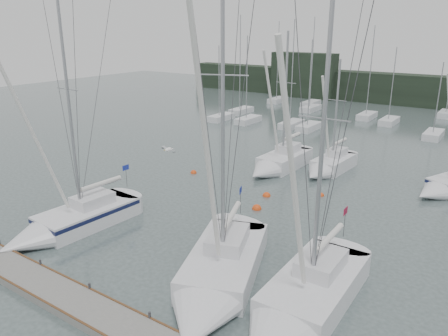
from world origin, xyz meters
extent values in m
plane|color=#42504F|center=(0.00, 0.00, 0.00)|extent=(160.00, 160.00, 0.00)
cube|color=slate|center=(0.00, -5.00, 0.20)|extent=(24.00, 2.00, 0.40)
cube|color=black|center=(0.00, 62.00, 2.50)|extent=(90.00, 4.00, 5.00)
cube|color=black|center=(-20.00, 60.00, 4.00)|extent=(12.00, 3.00, 8.00)
cube|color=silver|center=(-7.87, 35.43, 0.35)|extent=(1.80, 4.50, 0.90)
cylinder|color=#97999E|center=(-7.87, 34.93, 5.95)|extent=(0.12, 0.12, 10.31)
cube|color=silver|center=(-10.37, 35.60, 0.35)|extent=(1.80, 4.50, 0.90)
cylinder|color=#97999E|center=(-10.37, 35.10, 7.12)|extent=(0.12, 0.12, 12.64)
cube|color=silver|center=(-20.53, 34.12, 0.35)|extent=(1.80, 4.50, 0.90)
cylinder|color=#97999E|center=(-20.53, 33.62, 5.49)|extent=(0.12, 0.12, 9.38)
cube|color=silver|center=(6.03, 39.82, 0.35)|extent=(1.80, 4.50, 0.90)
cylinder|color=#97999E|center=(6.03, 39.32, 4.80)|extent=(0.12, 0.12, 8.00)
cube|color=silver|center=(-14.81, 51.99, 0.35)|extent=(1.80, 4.50, 0.90)
cylinder|color=#97999E|center=(-14.81, 51.49, 5.35)|extent=(0.12, 0.12, 9.09)
cube|color=silver|center=(5.19, 54.63, 0.35)|extent=(1.80, 4.50, 0.90)
cube|color=silver|center=(-0.35, 44.82, 0.35)|extent=(1.80, 4.50, 0.90)
cylinder|color=#97999E|center=(-0.35, 44.32, 5.44)|extent=(0.12, 0.12, 9.29)
cube|color=silver|center=(-20.97, 51.99, 0.35)|extent=(1.80, 4.50, 0.90)
cylinder|color=#97999E|center=(-20.97, 51.49, 7.08)|extent=(0.12, 0.12, 12.55)
cube|color=silver|center=(-12.98, 47.73, 0.35)|extent=(1.80, 4.50, 0.90)
cylinder|color=#97999E|center=(-12.98, 47.23, 7.35)|extent=(0.12, 0.12, 13.10)
cube|color=silver|center=(-3.93, 46.75, 0.35)|extent=(1.80, 4.50, 0.90)
cylinder|color=#97999E|center=(-3.93, 46.25, 6.76)|extent=(0.12, 0.12, 11.92)
cube|color=silver|center=(-16.47, 34.72, 0.35)|extent=(1.80, 4.50, 0.90)
cylinder|color=#97999E|center=(-16.47, 34.22, 6.14)|extent=(0.12, 0.12, 10.68)
cube|color=silver|center=(-20.90, 40.03, 0.35)|extent=(1.80, 4.50, 0.90)
cylinder|color=#97999E|center=(-20.90, 39.53, 7.47)|extent=(0.12, 0.12, 13.34)
cube|color=silver|center=(-8.66, 1.27, 0.46)|extent=(3.43, 6.68, 1.55)
cone|color=silver|center=(-8.98, -3.36, 0.46)|extent=(3.18, 2.98, 2.99)
cube|color=silver|center=(-8.63, 1.78, 1.60)|extent=(1.82, 2.70, 0.72)
cylinder|color=#97999E|center=(-8.69, 0.80, 7.74)|extent=(0.19, 0.19, 13.00)
cylinder|color=silver|center=(-8.57, 2.56, 2.53)|extent=(0.50, 3.18, 0.29)
cube|color=#10163B|center=(-8.66, 1.27, 0.98)|extent=(3.45, 6.70, 0.26)
cube|color=#1B2A99|center=(-8.43, 4.71, 3.10)|extent=(0.06, 0.56, 0.37)
cube|color=silver|center=(2.22, 1.57, 0.49)|extent=(5.80, 8.10, 1.62)
cone|color=silver|center=(4.05, -3.36, 0.49)|extent=(4.33, 4.16, 3.45)
cube|color=silver|center=(2.03, 2.07, 1.67)|extent=(2.81, 3.42, 0.76)
cylinder|color=#97999E|center=(2.40, 1.07, 8.98)|extent=(0.19, 0.19, 15.36)
cylinder|color=silver|center=(1.71, 2.95, 2.64)|extent=(1.54, 3.48, 0.30)
cube|color=#1B2A99|center=(0.86, 5.22, 3.24)|extent=(0.22, 0.55, 0.39)
cube|color=silver|center=(7.21, 2.00, 0.49)|extent=(3.35, 6.97, 1.63)
cube|color=silver|center=(7.21, 2.54, 1.69)|extent=(1.83, 2.79, 0.76)
cylinder|color=#97999E|center=(7.22, 1.50, 7.70)|extent=(0.20, 0.20, 12.78)
cylinder|color=silver|center=(7.20, 3.38, 2.67)|extent=(0.34, 3.39, 0.30)
cube|color=maroon|center=(7.17, 5.68, 3.27)|extent=(0.03, 0.59, 0.39)
cube|color=silver|center=(-3.49, 19.96, 0.50)|extent=(3.05, 6.00, 1.66)
cone|color=silver|center=(-3.69, 15.77, 0.50)|extent=(2.89, 2.65, 2.77)
cube|color=silver|center=(-3.46, 20.51, 1.72)|extent=(1.64, 2.42, 0.78)
cylinder|color=#97999E|center=(-3.51, 19.54, 6.79)|extent=(0.20, 0.20, 10.92)
cylinder|color=silver|center=(-3.43, 21.13, 2.71)|extent=(0.45, 2.88, 0.31)
cube|color=silver|center=(0.63, 21.73, 0.45)|extent=(2.77, 5.18, 1.51)
cone|color=silver|center=(0.38, 18.15, 0.45)|extent=(2.56, 2.32, 2.42)
cube|color=silver|center=(0.67, 22.23, 1.56)|extent=(1.47, 2.10, 0.70)
cylinder|color=#97999E|center=(0.61, 21.37, 5.59)|extent=(0.18, 0.18, 8.76)
cylinder|color=silver|center=(0.70, 22.73, 2.47)|extent=(0.46, 2.47, 0.28)
cone|color=silver|center=(9.30, 18.85, 0.43)|extent=(3.24, 3.17, 2.49)
sphere|color=#DB4413|center=(-0.61, 9.82, 0.00)|extent=(0.69, 0.69, 0.69)
sphere|color=#DB4413|center=(2.23, 14.92, 0.00)|extent=(0.48, 0.48, 0.48)
sphere|color=#DB4413|center=(-9.42, 13.64, 0.00)|extent=(0.56, 0.56, 0.56)
ellipsoid|color=white|center=(-0.56, 0.50, 6.65)|extent=(0.35, 0.50, 0.21)
cube|color=#93969B|center=(-0.84, 0.58, 6.67)|extent=(0.48, 0.27, 0.11)
cube|color=#93969B|center=(-0.28, 0.41, 6.67)|extent=(0.48, 0.27, 0.11)
sphere|color=#DB4413|center=(-1.26, 12.45, 0.00)|extent=(0.63, 0.63, 0.63)
camera|label=1|loc=(13.84, -15.60, 12.65)|focal=35.00mm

